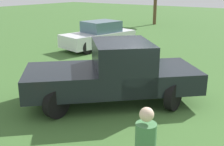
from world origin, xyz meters
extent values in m
plane|color=#3D662D|center=(0.00, 0.00, 0.00)|extent=(80.00, 80.00, 0.00)
cylinder|color=black|center=(2.18, -1.53, 0.41)|extent=(0.81, 0.22, 0.81)
cylinder|color=black|center=(0.96, -2.71, 0.41)|extent=(0.81, 0.22, 0.81)
cylinder|color=black|center=(-0.05, 0.76, 0.41)|extent=(0.81, 0.22, 0.81)
cylinder|color=black|center=(-1.26, -0.42, 0.41)|extent=(0.81, 0.22, 0.81)
cube|color=black|center=(1.50, -2.05, 0.75)|extent=(2.82, 2.82, 0.64)
cube|color=black|center=(0.25, -0.76, 1.13)|extent=(2.54, 2.54, 1.40)
cube|color=slate|center=(0.25, -0.76, 1.57)|extent=(2.26, 2.25, 0.48)
cube|color=black|center=(-0.45, -0.04, 0.73)|extent=(3.10, 3.11, 0.60)
cube|color=silver|center=(2.16, -2.72, 0.49)|extent=(1.46, 1.42, 0.16)
cylinder|color=black|center=(-3.81, -5.58, 0.35)|extent=(0.70, 0.20, 0.70)
cylinder|color=black|center=(-4.11, -6.99, 0.35)|extent=(0.70, 0.20, 0.70)
cylinder|color=black|center=(-6.53, -5.00, 0.35)|extent=(0.70, 0.20, 0.70)
cylinder|color=black|center=(-6.84, -6.41, 0.35)|extent=(0.70, 0.20, 0.70)
cube|color=white|center=(-5.32, -5.99, 0.56)|extent=(4.49, 2.55, 0.68)
cube|color=slate|center=(-5.53, -5.95, 1.20)|extent=(2.13, 1.86, 0.60)
cylinder|color=#477F4C|center=(3.55, 1.83, 1.11)|extent=(0.43, 0.43, 0.60)
sphere|color=beige|center=(3.55, 1.83, 1.56)|extent=(0.22, 0.22, 0.22)
cylinder|color=brown|center=(-16.38, -8.16, 1.99)|extent=(0.30, 0.30, 3.97)
camera|label=1|loc=(6.86, 3.56, 3.34)|focal=44.91mm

